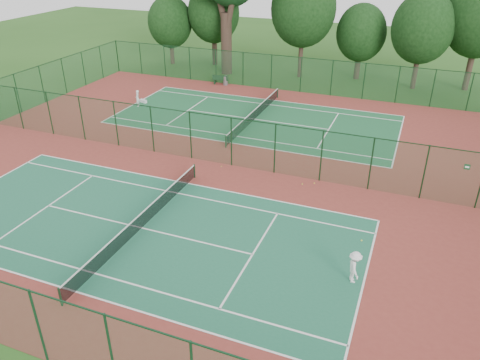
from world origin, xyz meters
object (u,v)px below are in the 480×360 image
(bench, at_px, (220,80))
(kit_bag, at_px, (143,101))
(trash_bin, at_px, (226,80))
(player_far, at_px, (138,98))
(player_near, at_px, (355,267))

(bench, relative_size, kit_bag, 2.20)
(trash_bin, xyz_separation_m, bench, (-0.53, -0.11, 0.06))
(player_far, distance_m, bench, 10.12)
(player_near, bearing_deg, trash_bin, 11.47)
(kit_bag, bearing_deg, trash_bin, 76.74)
(bench, distance_m, kit_bag, 9.22)
(trash_bin, distance_m, kit_bag, 9.58)
(player_far, bearing_deg, player_near, 31.91)
(kit_bag, bearing_deg, player_near, -21.26)
(kit_bag, bearing_deg, player_far, -64.88)
(player_far, bearing_deg, bench, 134.49)
(trash_bin, height_order, kit_bag, trash_bin)
(trash_bin, bearing_deg, player_far, -117.43)
(player_near, distance_m, bench, 32.28)
(player_near, bearing_deg, kit_bag, 28.67)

